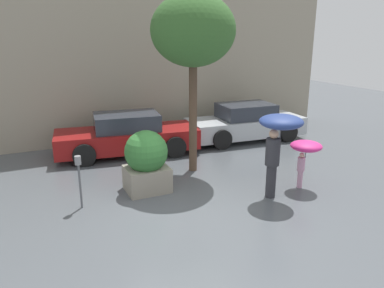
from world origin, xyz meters
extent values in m
plane|color=#51565B|center=(0.00, 0.00, 0.00)|extent=(40.00, 40.00, 0.00)
cube|color=#9E937F|center=(0.00, 6.50, 3.00)|extent=(18.00, 0.30, 6.00)
cube|color=gray|center=(-0.51, 1.49, 0.32)|extent=(1.06, 0.90, 0.63)
sphere|color=#337033|center=(-0.51, 1.49, 1.04)|extent=(1.08, 1.08, 1.08)
cylinder|color=#2D2D33|center=(2.11, -0.15, 0.42)|extent=(0.24, 0.24, 0.83)
cylinder|color=#2D2D33|center=(2.11, -0.15, 1.16)|extent=(0.35, 0.35, 0.66)
sphere|color=tan|center=(2.11, -0.15, 1.60)|extent=(0.23, 0.23, 0.23)
cylinder|color=#4C4C51|center=(2.26, -0.21, 1.55)|extent=(0.02, 0.02, 0.70)
ellipsoid|color=navy|center=(2.26, -0.21, 1.90)|extent=(1.03, 1.03, 0.33)
cylinder|color=#D199B7|center=(3.16, 0.01, 0.23)|extent=(0.13, 0.13, 0.46)
cylinder|color=#D199B7|center=(3.16, 0.01, 0.64)|extent=(0.19, 0.19, 0.36)
sphere|color=beige|center=(3.16, 0.01, 0.89)|extent=(0.12, 0.12, 0.12)
cylinder|color=#4C4C51|center=(3.24, -0.04, 0.90)|extent=(0.02, 0.02, 0.47)
ellipsoid|color=#E02D84|center=(3.24, -0.04, 1.13)|extent=(0.80, 0.80, 0.26)
cube|color=maroon|center=(-0.13, 4.69, 0.51)|extent=(4.77, 2.27, 0.64)
cube|color=#2D333D|center=(-0.13, 4.69, 1.10)|extent=(2.24, 1.68, 0.54)
cylinder|color=black|center=(-1.65, 4.06, 0.35)|extent=(0.72, 0.31, 0.70)
cylinder|color=black|center=(-1.42, 5.71, 0.35)|extent=(0.72, 0.31, 0.70)
cylinder|color=black|center=(1.17, 3.68, 0.35)|extent=(0.72, 0.31, 0.70)
cylinder|color=black|center=(1.40, 5.33, 0.35)|extent=(0.72, 0.31, 0.70)
cube|color=#B7BCC1|center=(4.40, 4.56, 0.51)|extent=(4.49, 1.98, 0.64)
cube|color=#2D333D|center=(4.40, 4.56, 1.10)|extent=(2.07, 1.56, 0.54)
cylinder|color=black|center=(2.98, 3.82, 0.35)|extent=(0.71, 0.27, 0.70)
cylinder|color=black|center=(3.10, 5.49, 0.35)|extent=(0.71, 0.27, 0.70)
cylinder|color=black|center=(5.69, 3.63, 0.35)|extent=(0.71, 0.27, 0.70)
cylinder|color=black|center=(5.81, 5.29, 0.35)|extent=(0.71, 0.27, 0.70)
cylinder|color=brown|center=(1.19, 2.36, 1.66)|extent=(0.23, 0.23, 3.33)
ellipsoid|color=#38662D|center=(1.19, 2.36, 3.96)|extent=(2.28, 2.28, 1.94)
cylinder|color=#595B60|center=(-2.20, 1.19, 0.53)|extent=(0.05, 0.05, 1.05)
cylinder|color=gray|center=(-2.20, 1.19, 1.15)|extent=(0.14, 0.14, 0.20)
camera|label=1|loc=(-3.22, -7.04, 3.87)|focal=35.00mm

